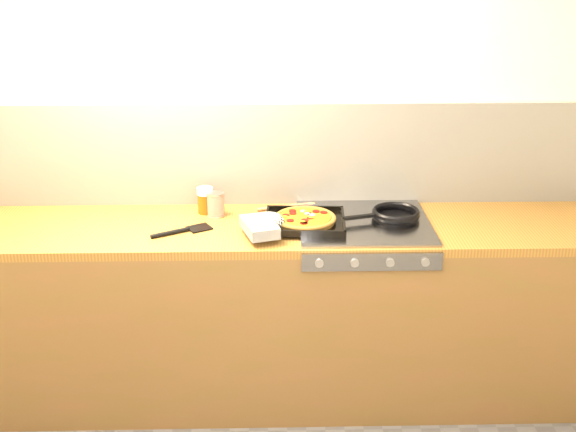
{
  "coord_description": "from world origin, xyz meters",
  "views": [
    {
      "loc": [
        0.03,
        -1.98,
        2.14
      ],
      "look_at": [
        0.1,
        1.08,
        0.95
      ],
      "focal_mm": 45.0,
      "sensor_mm": 36.0,
      "label": 1
    }
  ],
  "objects_px": {
    "frying_pan": "(395,214)",
    "juice_glass": "(205,200)",
    "pizza_on_tray": "(292,221)",
    "tomato_can": "(216,204)"
  },
  "relations": [
    {
      "from": "frying_pan",
      "to": "juice_glass",
      "type": "bearing_deg",
      "value": 171.45
    },
    {
      "from": "pizza_on_tray",
      "to": "juice_glass",
      "type": "bearing_deg",
      "value": 151.82
    },
    {
      "from": "frying_pan",
      "to": "juice_glass",
      "type": "distance_m",
      "value": 0.9
    },
    {
      "from": "tomato_can",
      "to": "juice_glass",
      "type": "bearing_deg",
      "value": 141.43
    },
    {
      "from": "frying_pan",
      "to": "tomato_can",
      "type": "distance_m",
      "value": 0.84
    },
    {
      "from": "pizza_on_tray",
      "to": "tomato_can",
      "type": "height_order",
      "value": "tomato_can"
    },
    {
      "from": "pizza_on_tray",
      "to": "juice_glass",
      "type": "distance_m",
      "value": 0.47
    },
    {
      "from": "pizza_on_tray",
      "to": "juice_glass",
      "type": "height_order",
      "value": "juice_glass"
    },
    {
      "from": "tomato_can",
      "to": "juice_glass",
      "type": "height_order",
      "value": "juice_glass"
    },
    {
      "from": "juice_glass",
      "to": "pizza_on_tray",
      "type": "bearing_deg",
      "value": -28.18
    }
  ]
}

